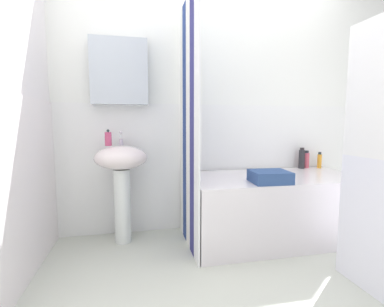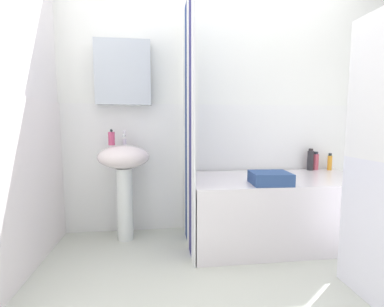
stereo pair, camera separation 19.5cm
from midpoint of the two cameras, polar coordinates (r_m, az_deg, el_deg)
ground_plane at (r=1.87m, az=16.39°, el=-27.96°), size 4.80×5.60×0.04m
wall_back_tiled at (r=2.71m, az=3.02°, el=8.75°), size 3.60×0.18×2.40m
sink at (r=2.42m, az=-16.72°, el=-3.74°), size 0.44×0.34×0.83m
faucet at (r=2.47m, az=-16.78°, el=3.09°), size 0.03×0.12×0.12m
soap_dispenser at (r=2.42m, az=-19.25°, el=2.92°), size 0.06×0.06×0.14m
bathtub at (r=2.57m, az=14.51°, el=-10.69°), size 1.52×0.75×0.56m
shower_curtain at (r=2.21m, az=-3.26°, el=5.71°), size 0.01×0.75×2.00m
body_wash_bottle at (r=3.07m, az=23.35°, el=-1.37°), size 0.04×0.04×0.17m
lotion_bottle at (r=3.03m, az=21.02°, el=-1.24°), size 0.05×0.05×0.18m
shampoo_bottle at (r=2.97m, az=20.13°, el=-1.02°), size 0.06×0.06×0.21m
towel_folded at (r=2.20m, az=13.44°, el=-4.74°), size 0.31×0.27×0.09m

